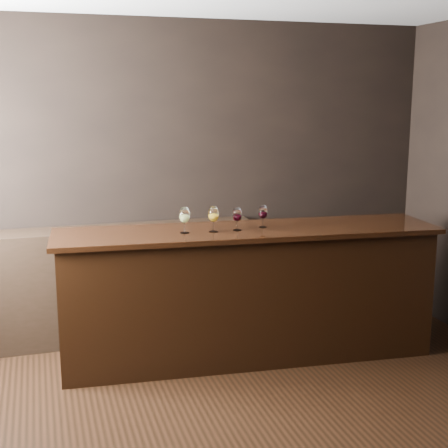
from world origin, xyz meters
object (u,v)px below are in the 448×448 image
object	(u,v)px
glass_amber	(213,215)
glass_red_b	(263,213)
glass_white	(185,216)
back_bar_shelf	(99,284)
glass_red_a	(237,215)
bar_counter	(247,296)

from	to	relation	value
glass_amber	glass_red_b	size ratio (longest dim) A/B	1.14
glass_white	glass_red_b	bearing A→B (deg)	2.60
back_bar_shelf	glass_red_a	bearing A→B (deg)	-36.47
bar_counter	back_bar_shelf	world-z (taller)	bar_counter
bar_counter	glass_red_b	world-z (taller)	glass_red_b
glass_amber	glass_red_a	bearing A→B (deg)	1.24
back_bar_shelf	glass_red_b	size ratio (longest dim) A/B	15.93
bar_counter	glass_red_b	xyz separation A→B (m)	(0.13, 0.02, 0.68)
glass_amber	glass_red_a	distance (m)	0.20
bar_counter	glass_red_b	distance (m)	0.69
back_bar_shelf	glass_amber	size ratio (longest dim) A/B	13.98
back_bar_shelf	glass_amber	distance (m)	1.33
back_bar_shelf	glass_red_a	world-z (taller)	glass_red_a
bar_counter	glass_white	bearing A→B (deg)	-174.46
glass_white	glass_amber	size ratio (longest dim) A/B	1.00
glass_white	glass_red_b	distance (m)	0.66
glass_red_a	glass_red_b	size ratio (longest dim) A/B	1.02
bar_counter	glass_amber	world-z (taller)	glass_amber
back_bar_shelf	glass_amber	bearing A→B (deg)	-42.57
back_bar_shelf	glass_red_b	xyz separation A→B (m)	(1.26, -0.71, 0.70)
back_bar_shelf	glass_red_b	distance (m)	1.61
glass_red_b	glass_amber	bearing A→B (deg)	-172.71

